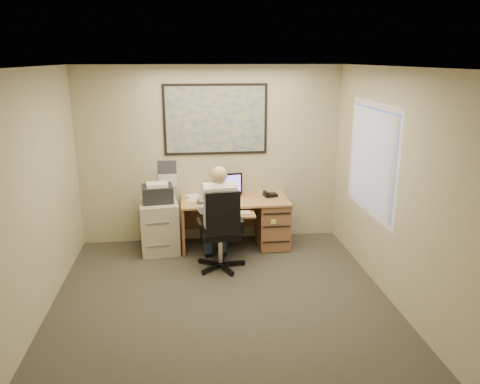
{
  "coord_description": "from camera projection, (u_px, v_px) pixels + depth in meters",
  "views": [
    {
      "loc": [
        -0.36,
        -4.79,
        2.79
      ],
      "look_at": [
        0.34,
        1.3,
        1.03
      ],
      "focal_mm": 35.0,
      "sensor_mm": 36.0,
      "label": 1
    }
  ],
  "objects": [
    {
      "name": "office_chair",
      "position": [
        220.0,
        246.0,
        6.33
      ],
      "size": [
        0.74,
        0.74,
        1.15
      ],
      "rotation": [
        0.0,
        0.0,
        0.09
      ],
      "color": "black",
      "rests_on": "ground"
    },
    {
      "name": "world_map",
      "position": [
        216.0,
        120.0,
        7.0
      ],
      "size": [
        1.56,
        0.03,
        1.06
      ],
      "primitive_type": "cube",
      "color": "#1E4C93",
      "rests_on": "room_shell"
    },
    {
      "name": "filing_cabinet",
      "position": [
        159.0,
        221.0,
        6.94
      ],
      "size": [
        0.62,
        0.71,
        1.05
      ],
      "rotation": [
        0.0,
        0.0,
        0.12
      ],
      "color": "#C0B29A",
      "rests_on": "ground"
    },
    {
      "name": "room_shell",
      "position": [
        222.0,
        197.0,
        5.01
      ],
      "size": [
        4.0,
        4.5,
        2.7
      ],
      "color": "#38332B",
      "rests_on": "ground"
    },
    {
      "name": "person",
      "position": [
        220.0,
        218.0,
        6.31
      ],
      "size": [
        0.68,
        0.9,
        1.42
      ],
      "primitive_type": null,
      "rotation": [
        0.0,
        0.0,
        0.12
      ],
      "color": "white",
      "rests_on": "office_chair"
    },
    {
      "name": "desk",
      "position": [
        256.0,
        217.0,
        7.15
      ],
      "size": [
        1.6,
        0.97,
        1.11
      ],
      "color": "tan",
      "rests_on": "ground"
    },
    {
      "name": "window_blinds",
      "position": [
        372.0,
        159.0,
        5.94
      ],
      "size": [
        0.06,
        1.4,
        1.3
      ],
      "primitive_type": null,
      "color": "beige",
      "rests_on": "room_shell"
    },
    {
      "name": "wall_calendar",
      "position": [
        167.0,
        174.0,
        7.15
      ],
      "size": [
        0.28,
        0.01,
        0.42
      ],
      "primitive_type": "cube",
      "color": "white",
      "rests_on": "room_shell"
    }
  ]
}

